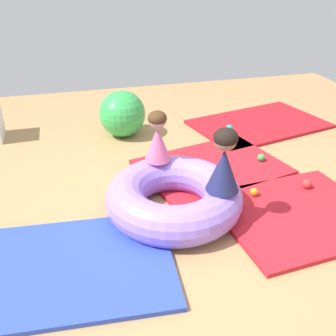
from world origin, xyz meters
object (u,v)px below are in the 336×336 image
child_in_pink (158,137)px  play_ball_orange (254,192)px  play_ball_green (261,158)px  child_in_navy (224,161)px  inflatable_cushion (174,197)px  play_ball_teal (229,129)px  play_ball_red (307,184)px  exercise_ball_large (122,114)px

child_in_pink → play_ball_orange: size_ratio=6.22×
child_in_pink → play_ball_green: bearing=-7.9°
child_in_navy → child_in_pink: size_ratio=1.12×
inflatable_cushion → play_ball_teal: size_ratio=12.14×
play_ball_teal → play_ball_green: bearing=-88.7°
play_ball_orange → play_ball_green: (0.40, 0.63, 0.00)m
play_ball_green → play_ball_teal: 0.84m
play_ball_red → play_ball_teal: play_ball_teal is taller
play_ball_red → exercise_ball_large: 2.37m
child_in_navy → play_ball_orange: child_in_navy is taller
play_ball_orange → play_ball_teal: size_ratio=0.78×
child_in_pink → play_ball_red: bearing=-35.1°
child_in_navy → play_ball_red: size_ratio=5.83×
inflatable_cushion → child_in_navy: (0.34, -0.24, 0.43)m
child_in_pink → play_ball_green: child_in_pink is taller
inflatable_cushion → child_in_navy: size_ratio=2.23×
play_ball_orange → child_in_navy: bearing=-149.2°
play_ball_teal → inflatable_cushion: bearing=-127.9°
inflatable_cushion → play_ball_green: bearing=29.1°
play_ball_red → play_ball_teal: 1.49m
exercise_ball_large → play_ball_teal: bearing=-14.9°
child_in_navy → play_ball_orange: (0.45, 0.27, -0.52)m
inflatable_cushion → play_ball_orange: inflatable_cushion is taller
play_ball_green → exercise_ball_large: size_ratio=0.14×
play_ball_orange → play_ball_red: 0.55m
play_ball_orange → play_ball_green: bearing=58.0°
inflatable_cushion → child_in_pink: (-0.04, 0.42, 0.40)m
play_ball_green → play_ball_teal: play_ball_teal is taller
child_in_pink → play_ball_red: 1.52m
play_ball_orange → child_in_pink: bearing=154.8°
child_in_pink → exercise_ball_large: size_ratio=0.83×
play_ball_orange → play_ball_green: size_ratio=0.95×
child_in_navy → exercise_ball_large: bearing=19.4°
play_ball_red → exercise_ball_large: exercise_ball_large is taller
play_ball_orange → inflatable_cushion: bearing=-178.2°
exercise_ball_large → child_in_pink: bearing=-85.7°
inflatable_cushion → play_ball_red: 1.34m
play_ball_orange → play_ball_red: bearing=-0.5°
play_ball_teal → exercise_ball_large: bearing=165.1°
child_in_pink → play_ball_orange: bearing=-44.4°
play_ball_red → child_in_navy: bearing=-165.3°
child_in_navy → play_ball_green: size_ratio=6.64×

